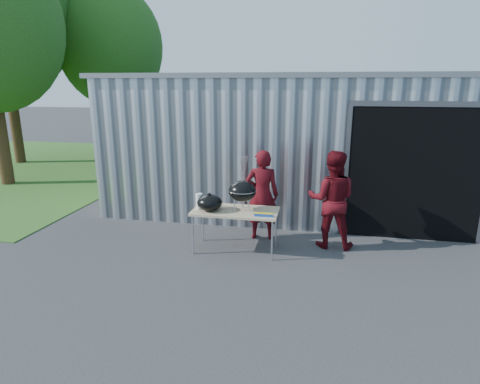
% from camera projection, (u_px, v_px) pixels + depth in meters
% --- Properties ---
extents(ground, '(80.00, 80.00, 0.00)m').
position_uv_depth(ground, '(221.00, 261.00, 6.77)').
color(ground, '#303033').
extents(building, '(8.20, 6.20, 3.10)m').
position_uv_depth(building, '(296.00, 137.00, 10.54)').
color(building, silver).
rests_on(building, ground).
extents(grass_patch, '(10.00, 12.00, 0.02)m').
position_uv_depth(grass_patch, '(13.00, 168.00, 14.12)').
color(grass_patch, '#2D591E').
rests_on(grass_patch, ground).
extents(tree_far, '(3.95, 3.95, 6.55)m').
position_uv_depth(tree_far, '(111.00, 47.00, 15.38)').
color(tree_far, '#442D19').
rests_on(tree_far, ground).
extents(folding_table, '(1.50, 0.75, 0.75)m').
position_uv_depth(folding_table, '(235.00, 212.00, 7.04)').
color(folding_table, tan).
rests_on(folding_table, ground).
extents(kettle_grill, '(0.49, 0.49, 0.95)m').
position_uv_depth(kettle_grill, '(242.00, 187.00, 6.92)').
color(kettle_grill, black).
rests_on(kettle_grill, folding_table).
extents(grill_lid, '(0.44, 0.44, 0.32)m').
position_uv_depth(grill_lid, '(210.00, 203.00, 6.98)').
color(grill_lid, black).
rests_on(grill_lid, folding_table).
extents(paper_towels, '(0.12, 0.12, 0.28)m').
position_uv_depth(paper_towels, '(199.00, 201.00, 7.06)').
color(paper_towels, white).
rests_on(paper_towels, folding_table).
extents(white_tub, '(0.20, 0.15, 0.10)m').
position_uv_depth(white_tub, '(208.00, 203.00, 7.29)').
color(white_tub, white).
rests_on(white_tub, folding_table).
extents(foil_box, '(0.32, 0.06, 0.06)m').
position_uv_depth(foil_box, '(264.00, 215.00, 6.68)').
color(foil_box, '#18429F').
rests_on(foil_box, folding_table).
extents(person_cook, '(0.66, 0.46, 1.72)m').
position_uv_depth(person_cook, '(262.00, 195.00, 7.57)').
color(person_cook, '#4B090F').
rests_on(person_cook, ground).
extents(person_bystander, '(0.89, 0.71, 1.77)m').
position_uv_depth(person_bystander, '(332.00, 200.00, 7.18)').
color(person_bystander, '#4B090F').
rests_on(person_bystander, ground).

